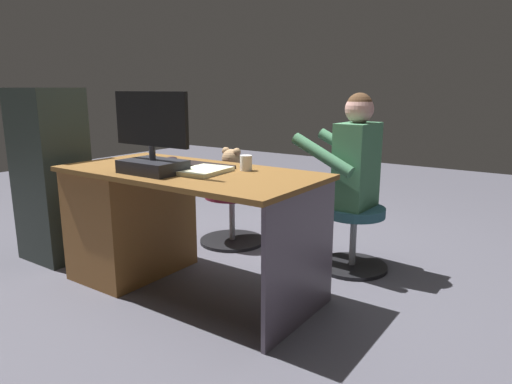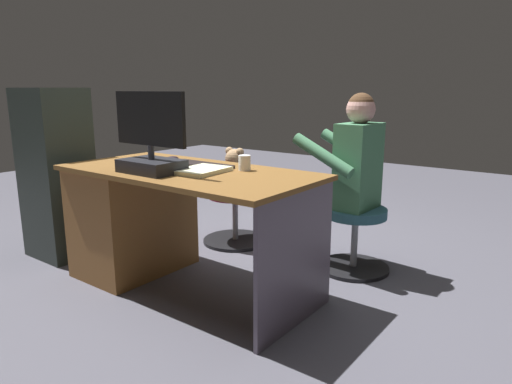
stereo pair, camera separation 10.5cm
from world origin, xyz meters
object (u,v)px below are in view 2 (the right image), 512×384
office_chair_teddy (235,212)px  keyboard (201,165)px  desk (144,215)px  person (346,170)px  visitor_chair (355,233)px  tv_remote (139,164)px  teddy_bear (236,170)px  cup (245,163)px  computer_mouse (172,159)px  monitor (151,146)px

office_chair_teddy → keyboard: bearing=114.4°
desk → keyboard: bearing=-162.3°
person → desk: bearing=41.6°
office_chair_teddy → visitor_chair: (-0.99, -0.04, 0.00)m
office_chair_teddy → person: person is taller
tv_remote → visitor_chair: tv_remote is taller
desk → teddy_bear: teddy_bear is taller
visitor_chair → cup: bearing=61.2°
teddy_bear → visitor_chair: 1.05m
keyboard → visitor_chair: (-0.67, -0.75, -0.49)m
desk → office_chair_teddy: desk is taller
office_chair_teddy → visitor_chair: 1.00m
keyboard → computer_mouse: computer_mouse is taller
tv_remote → keyboard: bearing=-149.6°
tv_remote → person: 1.32m
person → teddy_bear: bearing=1.7°
monitor → tv_remote: monitor is taller
tv_remote → visitor_chair: (-1.02, -0.93, -0.49)m
keyboard → person: size_ratio=0.36×
cup → office_chair_teddy: (0.61, -0.65, -0.53)m
office_chair_teddy → desk: bearing=85.1°
office_chair_teddy → visitor_chair: same height
office_chair_teddy → visitor_chair: bearing=-177.6°
cup → office_chair_teddy: cup is taller
desk → monitor: 0.60m
keyboard → person: 0.95m
computer_mouse → keyboard: bearing=174.5°
cup → person: (-0.30, -0.69, -0.11)m
desk → teddy_bear: (-0.07, -0.84, 0.18)m
person → cup: bearing=66.7°
keyboard → computer_mouse: size_ratio=4.38×
tv_remote → cup: bearing=-157.0°
desk → tv_remote: 0.36m
tv_remote → office_chair_teddy: size_ratio=0.30×
tv_remote → office_chair_teddy: 1.02m
computer_mouse → tv_remote: bearing=71.8°
keyboard → cup: 0.30m
monitor → cup: bearing=-136.3°
desk → teddy_bear: size_ratio=4.71×
visitor_chair → computer_mouse: bearing=37.3°
keyboard → tv_remote: keyboard is taller
desk → cup: size_ratio=17.69×
teddy_bear → monitor: bearing=103.1°
tv_remote → teddy_bear: size_ratio=0.46×
computer_mouse → person: size_ratio=0.08×
keyboard → cup: bearing=-169.1°
computer_mouse → teddy_bear: (0.05, -0.69, -0.18)m
monitor → visitor_chair: monitor is taller
office_chair_teddy → teddy_bear: teddy_bear is taller
keyboard → visitor_chair: 1.12m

